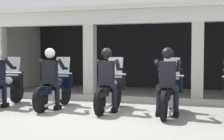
# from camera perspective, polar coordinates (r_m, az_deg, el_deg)

# --- Properties ---
(ground_plane) EXTENTS (80.00, 80.00, 0.00)m
(ground_plane) POSITION_cam_1_polar(r_m,az_deg,el_deg) (11.33, 3.92, -4.51)
(ground_plane) COLOR gray
(station_building) EXTENTS (11.51, 4.07, 2.99)m
(station_building) POSITION_cam_1_polar(r_m,az_deg,el_deg) (12.76, 6.91, 5.00)
(station_building) COLOR black
(station_building) RESTS_ON ground
(kerb_strip) EXTENTS (11.01, 0.24, 0.12)m
(kerb_strip) POSITION_cam_1_polar(r_m,az_deg,el_deg) (10.34, 4.34, -4.89)
(kerb_strip) COLOR #B7B5AD
(kerb_strip) RESTS_ON ground
(motorcycle_far_left) EXTENTS (0.62, 2.04, 1.35)m
(motorcycle_far_left) POSITION_cam_1_polar(r_m,az_deg,el_deg) (9.80, -17.65, -2.86)
(motorcycle_far_left) COLOR black
(motorcycle_far_left) RESTS_ON ground
(motorcycle_left) EXTENTS (0.62, 2.04, 1.35)m
(motorcycle_left) POSITION_cam_1_polar(r_m,az_deg,el_deg) (9.12, -9.48, -3.19)
(motorcycle_left) COLOR black
(motorcycle_left) RESTS_ON ground
(police_officer_left) EXTENTS (0.63, 0.61, 1.58)m
(police_officer_left) POSITION_cam_1_polar(r_m,az_deg,el_deg) (8.83, -10.33, -0.54)
(police_officer_left) COLOR black
(police_officer_left) RESTS_ON ground
(motorcycle_center) EXTENTS (0.62, 2.04, 1.35)m
(motorcycle_center) POSITION_cam_1_polar(r_m,az_deg,el_deg) (8.61, -0.27, -3.51)
(motorcycle_center) COLOR black
(motorcycle_center) RESTS_ON ground
(police_officer_center) EXTENTS (0.63, 0.61, 1.58)m
(police_officer_center) POSITION_cam_1_polar(r_m,az_deg,el_deg) (8.30, -0.86, -0.71)
(police_officer_center) COLOR black
(police_officer_center) RESTS_ON ground
(motorcycle_right) EXTENTS (0.62, 2.04, 1.35)m
(motorcycle_right) POSITION_cam_1_polar(r_m,az_deg,el_deg) (8.14, 9.61, -3.92)
(motorcycle_right) COLOR black
(motorcycle_right) RESTS_ON ground
(police_officer_right) EXTENTS (0.63, 0.61, 1.58)m
(police_officer_right) POSITION_cam_1_polar(r_m,az_deg,el_deg) (7.82, 9.35, -0.97)
(police_officer_right) COLOR black
(police_officer_right) RESTS_ON ground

